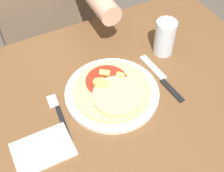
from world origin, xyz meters
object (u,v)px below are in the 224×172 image
person_diner (44,9)px  fork (59,114)px  dining_table (106,130)px  plate (112,93)px  knife (162,78)px  drinking_glass (165,37)px  pizza (112,90)px

person_diner → fork: bearing=-103.9°
dining_table → plate: 0.14m
knife → drinking_glass: (0.07, 0.11, 0.06)m
pizza → fork: bearing=177.5°
pizza → plate: bearing=79.8°
dining_table → person_diner: 0.61m
pizza → fork: (-0.17, 0.01, -0.02)m
pizza → person_diner: size_ratio=0.19×
person_diner → pizza: bearing=-87.1°
plate → fork: size_ratio=1.61×
dining_table → pizza: bearing=37.4°
pizza → fork: 0.17m
dining_table → pizza: pizza is taller
fork → plate: bearing=-1.1°
plate → fork: plate is taller
fork → person_diner: bearing=76.1°
dining_table → fork: size_ratio=6.49×
pizza → fork: size_ratio=1.33×
pizza → person_diner: (-0.03, 0.57, -0.07)m
dining_table → pizza: size_ratio=4.87×
pizza → fork: pizza is taller
drinking_glass → pizza: bearing=-158.3°
plate → person_diner: 0.57m
plate → person_diner: bearing=93.0°
plate → fork: 0.17m
dining_table → drinking_glass: size_ratio=9.26×
plate → pizza: pizza is taller
dining_table → fork: 0.18m
plate → drinking_glass: size_ratio=2.30×
dining_table → knife: size_ratio=5.17×
pizza → person_diner: 0.58m
fork → knife: 0.34m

